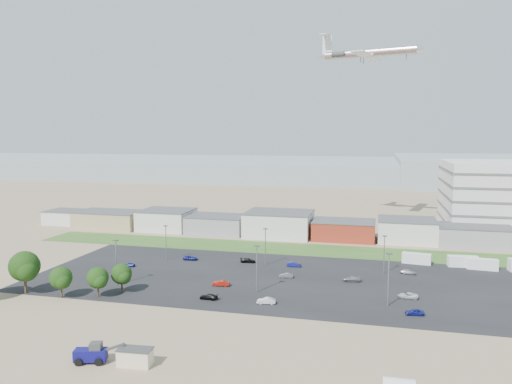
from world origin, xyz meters
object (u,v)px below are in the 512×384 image
(airliner, at_px, (370,53))
(parked_car_6, at_px, (248,260))
(parked_car_3, at_px, (209,297))
(parked_car_0, at_px, (408,295))
(parked_car_4, at_px, (221,283))
(parked_car_11, at_px, (294,264))
(parked_car_5, at_px, (129,265))
(parked_car_12, at_px, (351,279))
(box_trailer_a, at_px, (416,258))
(parked_car_7, at_px, (286,275))
(telehandler, at_px, (90,353))
(parked_car_2, at_px, (415,312))
(portable_shed, at_px, (135,357))
(parked_car_9, at_px, (191,258))
(parked_car_8, at_px, (408,272))
(parked_car_13, at_px, (266,301))

(airliner, bearing_deg, parked_car_6, -100.87)
(airliner, distance_m, parked_car_3, 118.79)
(parked_car_0, xyz_separation_m, parked_car_3, (-40.62, -10.81, -0.02))
(parked_car_4, relative_size, parked_car_11, 1.07)
(parked_car_5, bearing_deg, parked_car_11, 96.86)
(parked_car_12, bearing_deg, parked_car_5, -96.26)
(box_trailer_a, bearing_deg, airliner, 113.67)
(parked_car_0, bearing_deg, parked_car_7, -103.87)
(parked_car_0, distance_m, parked_car_7, 29.12)
(telehandler, height_order, parked_car_11, telehandler)
(parked_car_2, xyz_separation_m, parked_car_3, (-41.33, -0.72, -0.04))
(parked_car_7, bearing_deg, telehandler, -27.85)
(portable_shed, height_order, parked_car_4, portable_shed)
(parked_car_0, distance_m, parked_car_9, 59.71)
(parked_car_2, xyz_separation_m, parked_car_7, (-28.44, 18.97, -0.06))
(airliner, relative_size, parked_car_6, 10.00)
(parked_car_5, height_order, parked_car_7, parked_car_7)
(parked_car_2, distance_m, parked_car_11, 40.71)
(telehandler, height_order, parked_car_8, telehandler)
(portable_shed, relative_size, parked_car_12, 1.24)
(parked_car_5, distance_m, parked_car_12, 57.28)
(box_trailer_a, distance_m, parked_car_3, 60.52)
(parked_car_8, bearing_deg, parked_car_2, -173.92)
(airliner, bearing_deg, parked_car_4, -95.57)
(parked_car_0, relative_size, parked_car_5, 1.31)
(box_trailer_a, bearing_deg, parked_car_5, -155.21)
(portable_shed, xyz_separation_m, box_trailer_a, (45.05, 72.37, 0.08))
(parked_car_6, height_order, parked_car_9, parked_car_6)
(parked_car_2, distance_m, parked_car_8, 29.17)
(parked_car_2, height_order, parked_car_12, same)
(parked_car_0, xyz_separation_m, parked_car_5, (-69.57, 8.92, -0.04))
(parked_car_0, bearing_deg, parked_car_13, -65.66)
(parked_car_11, distance_m, parked_car_12, 18.13)
(parked_car_0, height_order, parked_car_9, parked_car_0)
(parked_car_7, bearing_deg, parked_car_9, -116.37)
(portable_shed, height_order, parked_car_3, portable_shed)
(parked_car_6, bearing_deg, portable_shed, 173.82)
(parked_car_3, xyz_separation_m, parked_car_5, (-28.96, 19.73, -0.02))
(parked_car_2, height_order, parked_car_13, parked_car_13)
(portable_shed, height_order, parked_car_2, portable_shed)
(parked_car_12, bearing_deg, parked_car_7, -94.78)
(portable_shed, xyz_separation_m, parked_car_3, (0.67, 31.23, -0.74))
(parked_car_5, height_order, parked_car_13, parked_car_13)
(telehandler, xyz_separation_m, airliner, (37.19, 127.95, 62.57))
(parked_car_9, bearing_deg, parked_car_13, -140.32)
(parked_car_0, xyz_separation_m, parked_car_9, (-56.46, 19.41, -0.02))
(parked_car_3, bearing_deg, parked_car_13, 94.00)
(parked_car_12, relative_size, parked_car_13, 1.10)
(parked_car_4, xyz_separation_m, parked_car_5, (-28.60, 10.19, -0.11))
(telehandler, xyz_separation_m, parked_car_7, (20.51, 51.76, -1.05))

